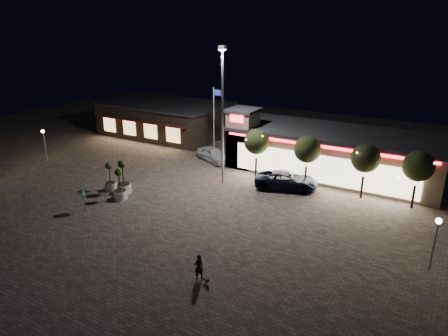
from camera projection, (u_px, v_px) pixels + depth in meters
The scene contains 19 objects.
ground at pixel (150, 210), 31.92m from camera, with size 90.00×90.00×0.00m, color #74675E.
retail_building at pixel (328, 151), 39.52m from camera, with size 20.40×8.40×6.10m.
restaurant_building at pixel (166, 118), 54.13m from camera, with size 16.40×11.00×4.30m.
floodlight_pole at pixel (222, 109), 35.14m from camera, with size 0.60×0.40×12.38m.
flagpole at pixel (215, 119), 41.83m from camera, with size 0.95×0.10×8.00m.
lamp_post_west at pixel (44, 139), 42.94m from camera, with size 0.36×0.36×3.48m.
lamp_post_east at pixel (436, 234), 23.20m from camera, with size 0.36×0.36×3.48m.
string_tree_a at pixel (257, 142), 37.78m from camera, with size 2.42×2.42×4.79m.
string_tree_b at pixel (307, 150), 35.40m from camera, with size 2.42×2.42×4.79m.
string_tree_c at pixel (365, 158), 33.01m from camera, with size 2.42×2.42×4.79m.
string_tree_d at pixel (418, 166), 31.11m from camera, with size 2.42×2.42×4.79m.
pickup_truck at pixel (286, 180), 35.91m from camera, with size 2.61×5.66×1.57m, color black.
white_sedan at pixel (213, 155), 43.31m from camera, with size 1.80×4.47×1.52m, color silver.
pedestrian at pixel (199, 267), 22.96m from camera, with size 0.57×0.38×1.57m, color black.
dog at pixel (207, 280), 22.67m from camera, with size 0.47×0.30×0.26m.
planter_left at pixel (124, 183), 34.94m from camera, with size 1.24×1.24×3.04m.
planter_mid at pixel (110, 182), 35.58m from camera, with size 1.06×1.06×2.61m.
planter_right at pixel (120, 190), 33.70m from camera, with size 1.11×1.11×2.74m.
valet_sign at pixel (84, 195), 31.35m from camera, with size 0.60×0.29×1.89m.
Camera 1 is at (19.75, -22.02, 13.80)m, focal length 32.00 mm.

